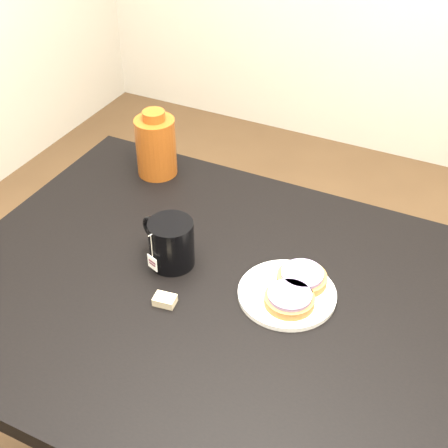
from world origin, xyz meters
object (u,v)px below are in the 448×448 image
(bagel_front, at_px, (289,299))
(bagel_package, at_px, (156,146))
(bagel_back, at_px, (302,277))
(plate, at_px, (287,293))
(table, at_px, (264,335))
(mug, at_px, (171,243))
(teabag_pouch, at_px, (165,300))

(bagel_front, relative_size, bagel_package, 0.77)
(bagel_back, bearing_deg, plate, -110.20)
(table, xyz_separation_m, plate, (0.03, 0.05, 0.09))
(table, distance_m, bagel_package, 0.60)
(plate, xyz_separation_m, bagel_front, (0.02, -0.03, 0.02))
(bagel_back, bearing_deg, table, -113.67)
(bagel_back, bearing_deg, mug, -169.00)
(bagel_front, relative_size, mug, 0.90)
(teabag_pouch, xyz_separation_m, bagel_package, (-0.27, 0.42, 0.07))
(plate, xyz_separation_m, mug, (-0.27, -0.01, 0.05))
(bagel_front, distance_m, teabag_pouch, 0.26)
(plate, distance_m, bagel_front, 0.04)
(table, distance_m, bagel_front, 0.12)
(table, xyz_separation_m, bagel_back, (0.04, 0.09, 0.11))
(table, xyz_separation_m, teabag_pouch, (-0.19, -0.08, 0.09))
(table, relative_size, bagel_front, 10.00)
(plate, bearing_deg, bagel_package, 149.28)
(table, distance_m, teabag_pouch, 0.23)
(table, distance_m, plate, 0.11)
(teabag_pouch, bearing_deg, bagel_package, 122.70)
(bagel_front, relative_size, teabag_pouch, 3.11)
(table, relative_size, bagel_back, 11.89)
(plate, bearing_deg, bagel_back, 69.80)
(table, bearing_deg, bagel_back, 66.33)
(bagel_package, bearing_deg, bagel_back, -26.12)
(bagel_package, bearing_deg, plate, -30.72)
(bagel_front, height_order, mug, mug)
(bagel_package, bearing_deg, mug, -54.18)
(bagel_front, bearing_deg, teabag_pouch, -156.15)
(plate, height_order, teabag_pouch, teabag_pouch)
(mug, bearing_deg, plate, 22.08)
(mug, bearing_deg, bagel_front, 16.25)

